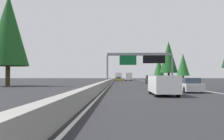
# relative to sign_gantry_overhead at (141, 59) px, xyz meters

# --- Properties ---
(ground_plane) EXTENTS (320.00, 320.00, 0.00)m
(ground_plane) POSITION_rel_sign_gantry_overhead_xyz_m (16.59, 6.04, -4.85)
(ground_plane) COLOR #262628
(median_barrier) EXTENTS (180.00, 0.56, 0.90)m
(median_barrier) POSITION_rel_sign_gantry_overhead_xyz_m (36.59, 6.34, -4.40)
(median_barrier) COLOR gray
(median_barrier) RESTS_ON ground
(shoulder_stripe_right) EXTENTS (160.00, 0.16, 0.01)m
(shoulder_stripe_right) POSITION_rel_sign_gantry_overhead_xyz_m (26.59, -5.48, -4.85)
(shoulder_stripe_right) COLOR silver
(shoulder_stripe_right) RESTS_ON ground
(shoulder_stripe_median) EXTENTS (160.00, 0.16, 0.01)m
(shoulder_stripe_median) POSITION_rel_sign_gantry_overhead_xyz_m (26.59, 5.79, -4.85)
(shoulder_stripe_median) COLOR silver
(shoulder_stripe_median) RESTS_ON ground
(sign_gantry_overhead) EXTENTS (0.50, 12.68, 6.10)m
(sign_gantry_overhead) POSITION_rel_sign_gantry_overhead_xyz_m (0.00, 0.00, 0.00)
(sign_gantry_overhead) COLOR gray
(sign_gantry_overhead) RESTS_ON ground
(minivan_near_right) EXTENTS (5.00, 1.95, 1.69)m
(minivan_near_right) POSITION_rel_sign_gantry_overhead_xyz_m (-24.51, 0.40, -3.90)
(minivan_near_right) COLOR white
(minivan_near_right) RESTS_ON ground
(sedan_mid_center) EXTENTS (4.40, 1.80, 1.47)m
(sedan_mid_center) POSITION_rel_sign_gantry_overhead_xyz_m (-20.31, -3.07, -4.17)
(sedan_mid_center) COLOR silver
(sedan_mid_center) RESTS_ON ground
(sedan_far_left) EXTENTS (4.40, 1.80, 1.47)m
(sedan_far_left) POSITION_rel_sign_gantry_overhead_xyz_m (34.74, 4.18, -4.17)
(sedan_far_left) COLOR #AD931E
(sedan_far_left) RESTS_ON ground
(bus_distant_a) EXTENTS (11.50, 2.55, 3.10)m
(bus_distant_a) POSITION_rel_sign_gantry_overhead_xyz_m (56.04, 4.09, -3.14)
(bus_distant_a) COLOR white
(bus_distant_a) RESTS_ON ground
(pickup_mid_right) EXTENTS (5.60, 2.00, 1.86)m
(pickup_mid_right) POSITION_rel_sign_gantry_overhead_xyz_m (8.96, -3.17, -3.94)
(pickup_mid_right) COLOR black
(pickup_mid_right) RESTS_ON ground
(box_truck_mid_left) EXTENTS (8.50, 2.40, 2.95)m
(box_truck_mid_left) POSITION_rel_sign_gantry_overhead_xyz_m (44.39, 0.41, -3.24)
(box_truck_mid_left) COLOR white
(box_truck_mid_left) RESTS_ON ground
(conifer_right_mid) EXTENTS (3.65, 3.65, 8.29)m
(conifer_right_mid) POSITION_rel_sign_gantry_overhead_xyz_m (23.75, -14.50, 0.18)
(conifer_right_mid) COLOR #4C3823
(conifer_right_mid) RESTS_ON ground
(conifer_right_far) EXTENTS (5.50, 5.50, 12.50)m
(conifer_right_far) POSITION_rel_sign_gantry_overhead_xyz_m (28.48, -11.38, 2.74)
(conifer_right_far) COLOR #4C3823
(conifer_right_far) RESTS_ON ground
(conifer_right_distant) EXTENTS (3.78, 3.78, 8.58)m
(conifer_right_distant) POSITION_rel_sign_gantry_overhead_xyz_m (41.27, -10.53, 0.36)
(conifer_right_distant) COLOR #4C3823
(conifer_right_distant) RESTS_ON ground
(conifer_left_near) EXTENTS (6.77, 6.77, 15.38)m
(conifer_left_near) POSITION_rel_sign_gantry_overhead_xyz_m (-6.16, 22.60, 4.50)
(conifer_left_near) COLOR #4C3823
(conifer_left_near) RESTS_ON ground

